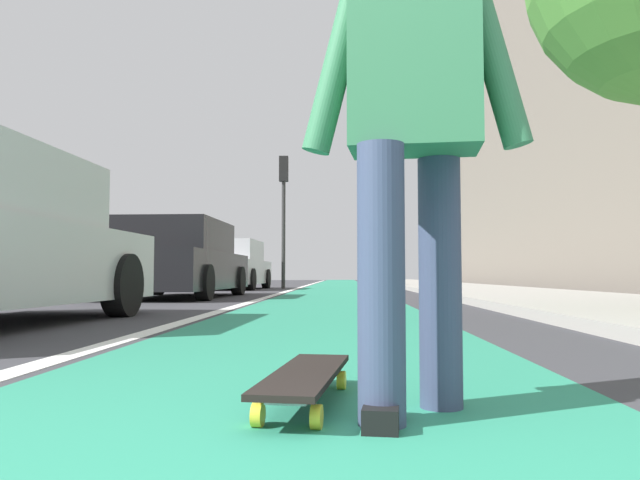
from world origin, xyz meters
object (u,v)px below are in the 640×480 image
(skater_person, at_px, (413,115))
(skateboard, at_px, (306,377))
(traffic_light, at_px, (284,197))
(parked_car_mid, at_px, (178,261))
(parked_car_far, at_px, (230,266))

(skater_person, bearing_deg, skateboard, 66.74)
(skater_person, bearing_deg, traffic_light, 6.98)
(skateboard, height_order, traffic_light, traffic_light)
(skateboard, relative_size, skater_person, 0.52)
(skater_person, bearing_deg, parked_car_mid, 19.47)
(traffic_light, bearing_deg, parked_car_mid, 170.02)
(skateboard, height_order, skater_person, skater_person)
(parked_car_mid, bearing_deg, skater_person, -160.53)
(parked_car_far, distance_m, traffic_light, 2.79)
(parked_car_far, xyz_separation_m, traffic_light, (0.79, -1.53, 2.20))
(skater_person, relative_size, parked_car_mid, 0.35)
(skater_person, relative_size, parked_car_far, 0.38)
(parked_car_far, bearing_deg, traffic_light, -62.74)
(skateboard, distance_m, parked_car_far, 16.45)
(skater_person, height_order, traffic_light, traffic_light)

